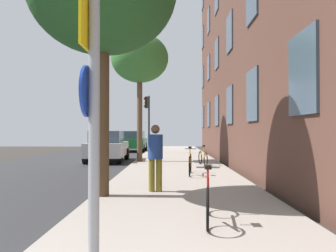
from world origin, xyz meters
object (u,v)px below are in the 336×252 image
bicycle_2 (203,157)px  car_1 (135,141)px  sign_post (92,101)px  tree_far (140,59)px  traffic_light (148,114)px  car_0 (108,146)px  bicycle_1 (190,164)px  bicycle_0 (208,199)px  pedestrian_0 (155,153)px

bicycle_2 → car_1: (-4.28, 12.31, 0.37)m
sign_post → car_1: size_ratio=0.76×
tree_far → bicycle_2: tree_far is taller
traffic_light → car_0: (-1.72, -5.80, -1.98)m
tree_far → car_1: (-1.32, 10.20, -4.39)m
bicycle_1 → bicycle_2: 3.32m
traffic_light → bicycle_2: size_ratio=2.41×
bicycle_0 → bicycle_2: bicycle_0 is taller
car_0 → car_1: size_ratio=1.04×
traffic_light → bicycle_0: bearing=-83.1°
sign_post → bicycle_0: bearing=53.1°
traffic_light → sign_post: bearing=-87.9°
tree_far → bicycle_2: size_ratio=3.88×
traffic_light → tree_far: bearing=-89.5°
traffic_light → bicycle_0: traffic_light is taller
sign_post → bicycle_2: size_ratio=1.95×
sign_post → tree_far: tree_far is taller
bicycle_0 → car_0: (-3.94, 12.45, 0.35)m
bicycle_1 → car_0: car_0 is taller
car_0 → bicycle_1: bearing=-57.5°
tree_far → car_1: size_ratio=1.51×
sign_post → bicycle_1: bearing=79.4°
sign_post → tree_far: bearing=92.9°
bicycle_1 → pedestrian_0: pedestrian_0 is taller
bicycle_0 → sign_post: bearing=-126.9°
traffic_light → car_1: size_ratio=0.93×
bicycle_1 → car_1: (-3.54, 15.54, 0.34)m
traffic_light → car_1: traffic_light is taller
sign_post → tree_far: (-0.69, 13.47, 3.29)m
bicycle_1 → bicycle_0: bearing=-90.5°
car_0 → sign_post: bearing=-80.3°
bicycle_0 → pedestrian_0: pedestrian_0 is taller
bicycle_2 → pedestrian_0: 6.82m
tree_far → car_0: tree_far is taller
tree_far → bicycle_1: tree_far is taller
tree_far → pedestrian_0: size_ratio=3.86×
traffic_light → car_0: traffic_light is taller
traffic_light → bicycle_1: size_ratio=2.25×
bicycle_2 → car_0: bearing=147.3°
bicycle_0 → bicycle_1: bicycle_1 is taller
traffic_light → car_0: bearing=-106.5°
bicycle_1 → car_1: bearing=102.8°
bicycle_1 → car_0: (-4.00, 6.27, 0.34)m
bicycle_0 → car_1: car_1 is taller
pedestrian_0 → bicycle_0: bearing=-70.9°
bicycle_0 → pedestrian_0: size_ratio=1.06×
bicycle_1 → traffic_light: bearing=100.7°
bicycle_2 → car_0: car_0 is taller
car_1 → car_0: bearing=-92.8°
bicycle_1 → bicycle_2: bicycle_1 is taller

